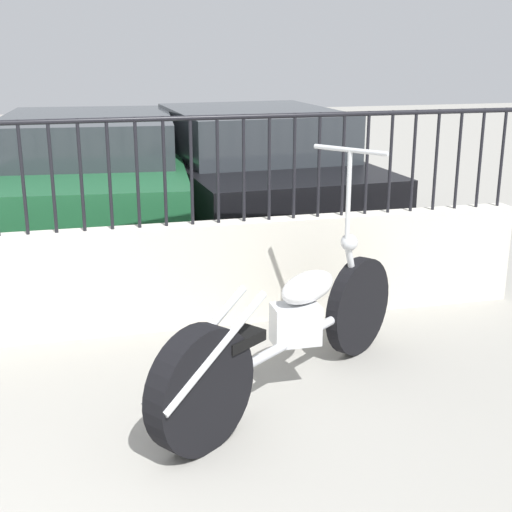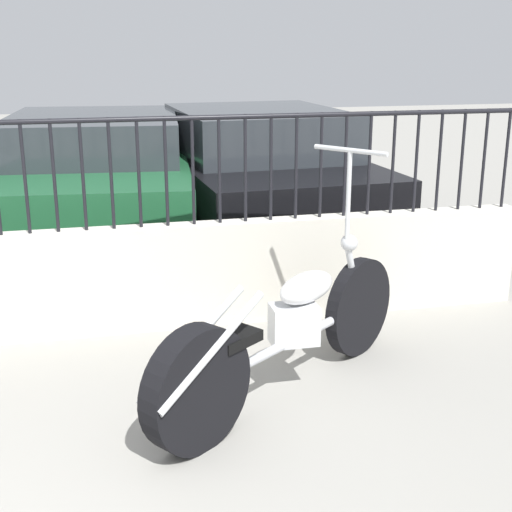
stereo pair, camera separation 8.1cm
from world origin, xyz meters
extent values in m
cylinder|color=black|center=(0.57, 2.91, 1.16)|extent=(0.02, 0.02, 0.78)
cylinder|color=black|center=(0.76, 2.91, 1.16)|extent=(0.02, 0.02, 0.78)
cylinder|color=black|center=(0.95, 2.91, 1.16)|extent=(0.02, 0.02, 0.78)
cylinder|color=black|center=(1.14, 2.91, 1.16)|extent=(0.02, 0.02, 0.78)
cylinder|color=black|center=(1.33, 2.91, 1.16)|extent=(0.02, 0.02, 0.78)
cylinder|color=black|center=(1.52, 2.91, 1.16)|extent=(0.02, 0.02, 0.78)
cylinder|color=black|center=(1.71, 2.91, 1.16)|extent=(0.02, 0.02, 0.78)
cylinder|color=black|center=(1.90, 2.91, 1.16)|extent=(0.02, 0.02, 0.78)
cylinder|color=black|center=(2.09, 2.91, 1.16)|extent=(0.02, 0.02, 0.78)
cylinder|color=black|center=(2.28, 2.91, 1.16)|extent=(0.02, 0.02, 0.78)
cylinder|color=black|center=(2.47, 2.91, 1.16)|extent=(0.02, 0.02, 0.78)
cylinder|color=black|center=(2.66, 2.91, 1.16)|extent=(0.02, 0.02, 0.78)
cylinder|color=black|center=(2.85, 2.91, 1.16)|extent=(0.02, 0.02, 0.78)
cylinder|color=black|center=(3.04, 2.91, 1.16)|extent=(0.02, 0.02, 0.78)
cylinder|color=black|center=(3.23, 2.91, 1.16)|extent=(0.02, 0.02, 0.78)
cylinder|color=black|center=(3.42, 2.91, 1.16)|extent=(0.02, 0.02, 0.78)
cylinder|color=black|center=(3.61, 2.91, 1.16)|extent=(0.02, 0.02, 0.78)
cylinder|color=black|center=(3.80, 2.91, 1.16)|extent=(0.02, 0.02, 0.78)
cylinder|color=black|center=(3.99, 2.91, 1.16)|extent=(0.02, 0.02, 0.78)
cylinder|color=black|center=(4.18, 2.91, 1.16)|extent=(0.02, 0.02, 0.78)
cylinder|color=black|center=(2.70, 2.15, 0.33)|extent=(0.59, 0.47, 0.67)
cylinder|color=black|center=(1.47, 1.23, 0.33)|extent=(0.63, 0.52, 0.68)
cylinder|color=#B7BABF|center=(2.08, 1.69, 0.33)|extent=(1.17, 0.90, 0.06)
cube|color=silver|center=(2.12, 1.72, 0.43)|extent=(0.28, 0.18, 0.24)
ellipsoid|color=white|center=(2.22, 1.79, 0.63)|extent=(0.49, 0.43, 0.18)
cube|color=black|center=(1.71, 1.41, 0.51)|extent=(0.32, 0.30, 0.06)
cylinder|color=silver|center=(2.63, 2.10, 0.58)|extent=(0.20, 0.17, 0.51)
sphere|color=silver|center=(2.58, 2.06, 0.81)|extent=(0.11, 0.11, 0.11)
cylinder|color=silver|center=(2.56, 2.04, 1.12)|extent=(0.03, 0.03, 0.57)
cylinder|color=silver|center=(2.56, 2.04, 1.41)|extent=(0.34, 0.43, 0.03)
cylinder|color=silver|center=(1.55, 1.20, 0.55)|extent=(0.64, 0.50, 0.44)
cylinder|color=silver|center=(1.46, 1.31, 0.55)|extent=(0.64, 0.50, 0.44)
cylinder|color=black|center=(0.32, 7.24, 0.32)|extent=(0.17, 0.65, 0.64)
cylinder|color=black|center=(2.09, 7.08, 0.32)|extent=(0.17, 0.65, 0.64)
cylinder|color=black|center=(1.83, 4.34, 0.32)|extent=(0.17, 0.65, 0.64)
cube|color=#1E5933|center=(1.08, 5.79, 0.57)|extent=(2.30, 4.60, 0.66)
cube|color=#2D3338|center=(1.06, 5.57, 1.11)|extent=(1.89, 2.28, 0.42)
cylinder|color=black|center=(1.82, 6.94, 0.32)|extent=(0.15, 0.65, 0.64)
cylinder|color=black|center=(3.57, 7.05, 0.32)|extent=(0.15, 0.65, 0.64)
cylinder|color=black|center=(1.98, 4.31, 0.32)|extent=(0.15, 0.65, 0.64)
cylinder|color=black|center=(3.73, 4.42, 0.32)|extent=(0.15, 0.65, 0.64)
cube|color=black|center=(2.78, 5.68, 0.55)|extent=(2.11, 4.36, 0.63)
cube|color=#2D3338|center=(2.79, 5.47, 1.11)|extent=(1.79, 2.14, 0.48)
camera|label=1|loc=(0.93, -2.04, 2.05)|focal=50.00mm
camera|label=2|loc=(1.01, -2.06, 2.05)|focal=50.00mm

